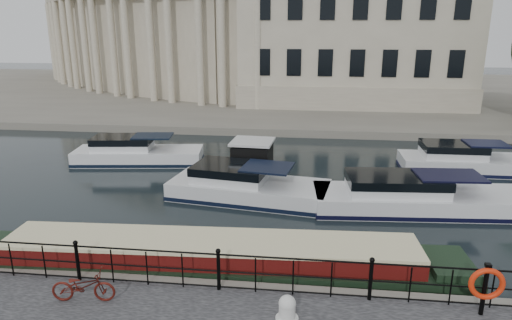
{
  "coord_description": "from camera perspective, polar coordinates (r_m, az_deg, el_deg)",
  "views": [
    {
      "loc": [
        2.31,
        -12.96,
        7.41
      ],
      "look_at": [
        0.5,
        2.0,
        3.0
      ],
      "focal_mm": 32.0,
      "sensor_mm": 36.0,
      "label": 1
    }
  ],
  "objects": [
    {
      "name": "life_ring_post",
      "position": [
        12.7,
        26.85,
        -13.72
      ],
      "size": [
        0.85,
        0.21,
        1.39
      ],
      "color": "black",
      "rests_on": "near_quay"
    },
    {
      "name": "civic_building",
      "position": [
        47.78,
        3.04,
        15.83
      ],
      "size": [
        53.55,
        31.84,
        16.85
      ],
      "color": "#ADA38C",
      "rests_on": "far_bank"
    },
    {
      "name": "far_bank",
      "position": [
        52.5,
        4.35,
        8.45
      ],
      "size": [
        120.0,
        42.0,
        0.55
      ],
      "primitive_type": "cube",
      "color": "#6B665B",
      "rests_on": "ground_plane"
    },
    {
      "name": "railing",
      "position": [
        12.59,
        -4.71,
        -13.29
      ],
      "size": [
        24.14,
        0.14,
        1.22
      ],
      "color": "black",
      "rests_on": "near_quay"
    },
    {
      "name": "cabin_cruisers",
      "position": [
        22.22,
        7.62,
        -2.32
      ],
      "size": [
        25.06,
        8.68,
        1.99
      ],
      "color": "silver",
      "rests_on": "ground_plane"
    },
    {
      "name": "ground_plane",
      "position": [
        15.1,
        -2.87,
        -13.09
      ],
      "size": [
        160.0,
        160.0,
        0.0
      ],
      "primitive_type": "plane",
      "color": "black",
      "rests_on": "ground"
    },
    {
      "name": "bicycle",
      "position": [
        12.99,
        -20.79,
        -14.51
      ],
      "size": [
        1.7,
        0.76,
        0.86
      ],
      "primitive_type": "imported",
      "rotation": [
        0.0,
        0.0,
        1.68
      ],
      "color": "#4D130D",
      "rests_on": "near_quay"
    },
    {
      "name": "harbour_hut",
      "position": [
        22.44,
        -0.44,
        -0.41
      ],
      "size": [
        2.85,
        2.43,
        2.17
      ],
      "rotation": [
        0.0,
        0.0,
        -0.07
      ],
      "color": "#6B665B",
      "rests_on": "ground_plane"
    },
    {
      "name": "mooring_bollard",
      "position": [
        11.65,
        3.92,
        -17.99
      ],
      "size": [
        0.57,
        0.57,
        0.64
      ],
      "color": "silver",
      "rests_on": "near_quay"
    },
    {
      "name": "narrowboat",
      "position": [
        14.5,
        -5.71,
        -12.84
      ],
      "size": [
        15.82,
        2.83,
        1.57
      ],
      "rotation": [
        0.0,
        0.0,
        0.05
      ],
      "color": "black",
      "rests_on": "ground_plane"
    }
  ]
}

